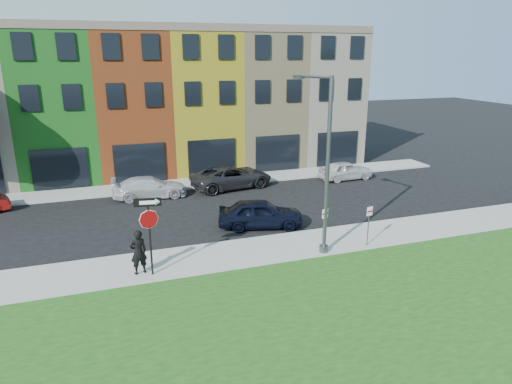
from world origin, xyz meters
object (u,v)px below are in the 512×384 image
object	(u,v)px
sedan_near	(260,213)
stop_sign	(149,221)
street_lamp	(324,167)
man	(138,252)

from	to	relation	value
sedan_near	stop_sign	bearing A→B (deg)	137.27
street_lamp	man	bearing A→B (deg)	163.13
man	stop_sign	bearing A→B (deg)	137.04
stop_sign	sedan_near	world-z (taller)	stop_sign
street_lamp	stop_sign	bearing A→B (deg)	165.04
stop_sign	street_lamp	distance (m)	7.62
stop_sign	street_lamp	world-z (taller)	street_lamp
man	sedan_near	world-z (taller)	man
stop_sign	man	distance (m)	1.47
stop_sign	street_lamp	size ratio (longest dim) A/B	0.42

